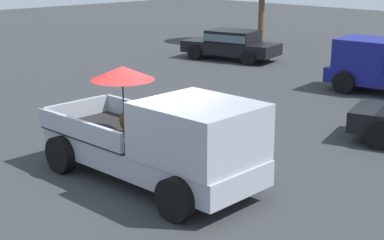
% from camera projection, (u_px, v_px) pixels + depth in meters
% --- Properties ---
extents(ground_plane, '(80.00, 80.00, 0.00)m').
position_uv_depth(ground_plane, '(150.00, 180.00, 12.21)').
color(ground_plane, '#2D3033').
extents(pickup_truck_main, '(5.11, 2.39, 2.32)m').
position_uv_depth(pickup_truck_main, '(164.00, 140.00, 11.65)').
color(pickup_truck_main, black).
rests_on(pickup_truck_main, ground).
extents(parked_sedan_near, '(4.59, 2.72, 1.33)m').
position_uv_depth(parked_sedan_near, '(232.00, 43.00, 26.31)').
color(parked_sedan_near, black).
rests_on(parked_sedan_near, ground).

